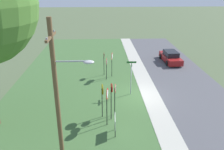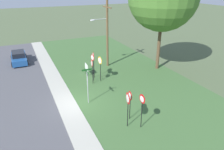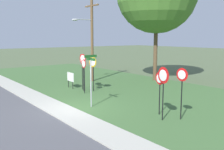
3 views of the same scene
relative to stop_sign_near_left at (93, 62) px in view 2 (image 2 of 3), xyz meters
The scene contains 15 objects.
ground_plane 5.03m from the stop_sign_near_left, 37.61° to the right, with size 160.00×160.00×0.00m, color #4C5B3D.
road_asphalt 8.68m from the stop_sign_near_left, 64.40° to the right, with size 44.00×6.40×0.01m, color #4C4C51.
sidewalk_strip 5.51m from the stop_sign_near_left, 44.71° to the right, with size 44.00×1.60×0.06m, color #ADAA9E.
grass_median 5.25m from the stop_sign_near_left, 41.20° to the left, with size 44.00×12.00×0.04m, color #3D6033.
stop_sign_near_left is the anchor object (origin of this frame).
stop_sign_near_right 0.78m from the stop_sign_near_left, 155.87° to the left, with size 0.74×0.15×2.77m.
stop_sign_far_left 0.71m from the stop_sign_near_left, 26.34° to the right, with size 0.63×0.12×2.47m.
stop_sign_far_center 0.73m from the stop_sign_near_left, 60.54° to the left, with size 0.77×0.14×2.61m.
yield_sign_near_left 8.15m from the stop_sign_near_left, ahead, with size 0.81×0.16×2.64m.
yield_sign_near_right 8.63m from the stop_sign_near_left, ahead, with size 0.65×0.11×2.58m.
yield_sign_far_left 7.41m from the stop_sign_near_left, ahead, with size 0.67×0.12×2.27m.
street_name_post 4.39m from the stop_sign_near_left, 25.33° to the right, with size 0.96×0.82×3.04m.
utility_pole 4.97m from the stop_sign_near_left, 139.68° to the left, with size 2.10×2.14×7.73m.
notice_board 2.09m from the stop_sign_near_left, behind, with size 1.10×0.08×1.25m.
parked_hatchback_near 11.41m from the stop_sign_near_left, 144.07° to the right, with size 4.46×1.90×1.39m.
Camera 2 is at (15.33, -3.69, 9.33)m, focal length 34.37 mm.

